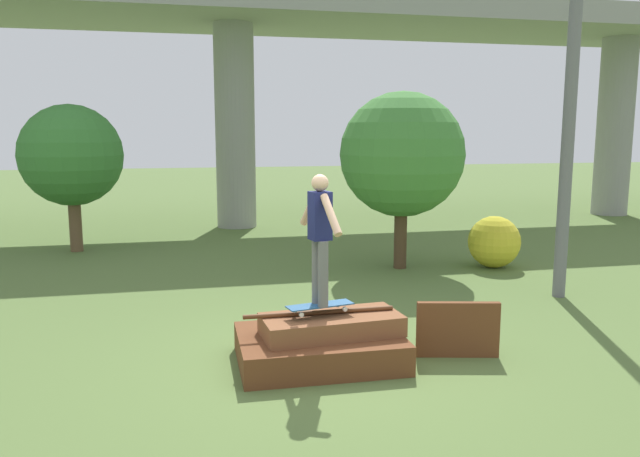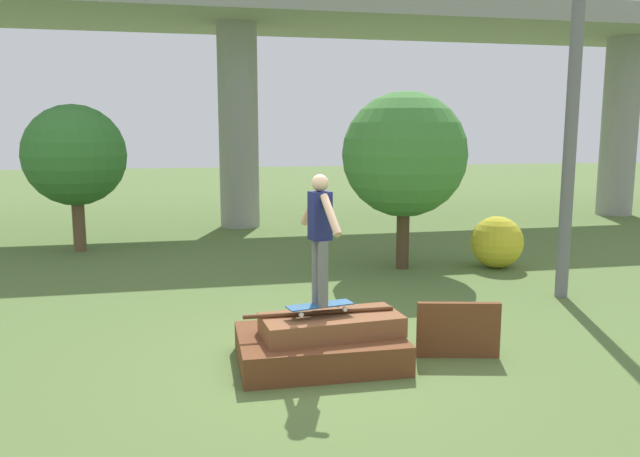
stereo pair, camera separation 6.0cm
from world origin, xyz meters
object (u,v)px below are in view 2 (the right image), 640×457
object	(u,v)px
utility_pole	(577,27)
tree_behind_left	(75,156)
bush_yellow_flowering	(497,242)
skater	(320,231)
skateboard	(320,306)
tree_behind_right	(404,155)

from	to	relation	value
utility_pole	tree_behind_left	world-z (taller)	utility_pole
bush_yellow_flowering	skater	bearing A→B (deg)	-136.12
skateboard	utility_pole	distance (m)	6.11
skateboard	tree_behind_right	xyz separation A→B (m)	(2.68, 4.70, 1.53)
utility_pole	tree_behind_right	xyz separation A→B (m)	(-1.82, 2.61, -2.03)
tree_behind_left	tree_behind_right	distance (m)	7.32
skater	bush_yellow_flowering	distance (m)	6.37
tree_behind_right	bush_yellow_flowering	size ratio (longest dim) A/B	3.35
skateboard	tree_behind_right	bearing A→B (deg)	60.29
utility_pole	tree_behind_right	bearing A→B (deg)	124.93
tree_behind_right	skateboard	bearing A→B (deg)	-119.71
tree_behind_right	bush_yellow_flowering	distance (m)	2.55
skateboard	tree_behind_right	distance (m)	5.62
skater	bush_yellow_flowering	bearing A→B (deg)	43.88
skateboard	bush_yellow_flowering	distance (m)	6.28
skater	utility_pole	size ratio (longest dim) A/B	0.18
tree_behind_right	bush_yellow_flowering	xyz separation A→B (m)	(1.84, -0.35, -1.72)
skater	bush_yellow_flowering	size ratio (longest dim) A/B	1.46
utility_pole	bush_yellow_flowering	size ratio (longest dim) A/B	8.05
skateboard	bush_yellow_flowering	size ratio (longest dim) A/B	0.79
skateboard	tree_behind_left	world-z (taller)	tree_behind_left
utility_pole	tree_behind_left	bearing A→B (deg)	144.97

